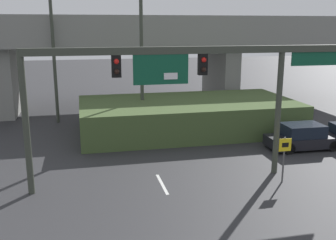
% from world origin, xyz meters
% --- Properties ---
extents(lane_markings, '(0.14, 36.37, 0.01)m').
position_xyz_m(lane_markings, '(0.00, 13.18, 0.00)').
color(lane_markings, silver).
rests_on(lane_markings, ground).
extents(signal_gantry, '(15.28, 0.44, 6.24)m').
position_xyz_m(signal_gantry, '(1.21, 10.02, 5.03)').
color(signal_gantry, '#383D33').
rests_on(signal_gantry, ground).
extents(speed_limit_sign, '(0.60, 0.11, 2.18)m').
position_xyz_m(speed_limit_sign, '(5.54, 8.80, 1.42)').
color(speed_limit_sign, '#4C4C4C').
rests_on(speed_limit_sign, ground).
extents(highway_light_pole_near, '(0.70, 0.36, 14.86)m').
position_xyz_m(highway_light_pole_near, '(0.67, 19.69, 7.81)').
color(highway_light_pole_near, '#383D33').
rests_on(highway_light_pole_near, ground).
extents(highway_light_pole_far, '(0.70, 0.36, 14.01)m').
position_xyz_m(highway_light_pole_far, '(-5.25, 23.14, 7.38)').
color(highway_light_pole_far, '#383D33').
rests_on(highway_light_pole_far, ground).
extents(overpass_bridge, '(43.32, 8.07, 7.90)m').
position_xyz_m(overpass_bridge, '(0.00, 27.52, 5.73)').
color(overpass_bridge, gray).
rests_on(overpass_bridge, ground).
extents(grass_embankment, '(14.58, 7.45, 2.11)m').
position_xyz_m(grass_embankment, '(3.67, 18.73, 1.05)').
color(grass_embankment, '#42562D').
rests_on(grass_embankment, ground).
extents(parked_sedan_near_right, '(4.49, 1.95, 1.49)m').
position_xyz_m(parked_sedan_near_right, '(9.30, 13.26, 0.68)').
color(parked_sedan_near_right, black).
rests_on(parked_sedan_near_right, ground).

